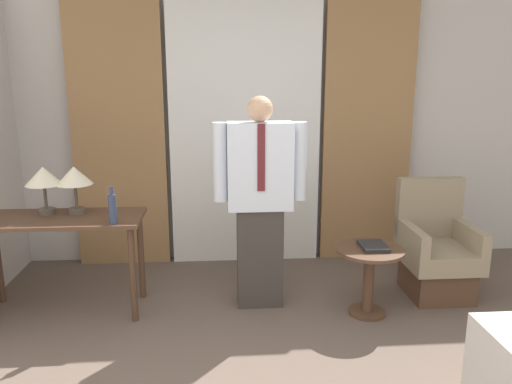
# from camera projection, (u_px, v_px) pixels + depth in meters

# --- Properties ---
(wall_back) EXTENTS (10.00, 0.06, 2.70)m
(wall_back) POSITION_uv_depth(u_px,v_px,m) (244.00, 124.00, 4.87)
(wall_back) COLOR beige
(wall_back) RESTS_ON ground_plane
(curtain_sheer_center) EXTENTS (1.43, 0.06, 2.58)m
(curtain_sheer_center) POSITION_uv_depth(u_px,v_px,m) (245.00, 132.00, 4.75)
(curtain_sheer_center) COLOR white
(curtain_sheer_center) RESTS_ON ground_plane
(curtain_drape_left) EXTENTS (0.87, 0.06, 2.58)m
(curtain_drape_left) POSITION_uv_depth(u_px,v_px,m) (118.00, 133.00, 4.67)
(curtain_drape_left) COLOR #997047
(curtain_drape_left) RESTS_ON ground_plane
(curtain_drape_right) EXTENTS (0.87, 0.06, 2.58)m
(curtain_drape_right) POSITION_uv_depth(u_px,v_px,m) (367.00, 131.00, 4.84)
(curtain_drape_right) COLOR #997047
(curtain_drape_right) RESTS_ON ground_plane
(desk) EXTENTS (1.26, 0.53, 0.77)m
(desk) POSITION_uv_depth(u_px,v_px,m) (59.00, 232.00, 3.80)
(desk) COLOR #4C3323
(desk) RESTS_ON ground_plane
(table_lamp_left) EXTENTS (0.28, 0.28, 0.37)m
(table_lamp_left) POSITION_uv_depth(u_px,v_px,m) (43.00, 178.00, 3.81)
(table_lamp_left) COLOR #4C4238
(table_lamp_left) RESTS_ON desk
(table_lamp_right) EXTENTS (0.28, 0.28, 0.37)m
(table_lamp_right) POSITION_uv_depth(u_px,v_px,m) (74.00, 178.00, 3.83)
(table_lamp_right) COLOR #4C4238
(table_lamp_right) RESTS_ON desk
(bottle_near_edge) EXTENTS (0.06, 0.06, 0.28)m
(bottle_near_edge) POSITION_uv_depth(u_px,v_px,m) (113.00, 208.00, 3.59)
(bottle_near_edge) COLOR #2D3851
(bottle_near_edge) RESTS_ON desk
(person) EXTENTS (0.72, 0.24, 1.67)m
(person) POSITION_uv_depth(u_px,v_px,m) (260.00, 197.00, 3.87)
(person) COLOR #38332D
(person) RESTS_ON ground_plane
(armchair) EXTENTS (0.57, 0.61, 0.96)m
(armchair) POSITION_uv_depth(u_px,v_px,m) (436.00, 254.00, 4.20)
(armchair) COLOR #4C3323
(armchair) RESTS_ON ground_plane
(side_table) EXTENTS (0.52, 0.52, 0.54)m
(side_table) POSITION_uv_depth(u_px,v_px,m) (369.00, 270.00, 3.82)
(side_table) COLOR #4C3323
(side_table) RESTS_ON ground_plane
(book) EXTENTS (0.19, 0.24, 0.03)m
(book) POSITION_uv_depth(u_px,v_px,m) (373.00, 246.00, 3.79)
(book) COLOR black
(book) RESTS_ON side_table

